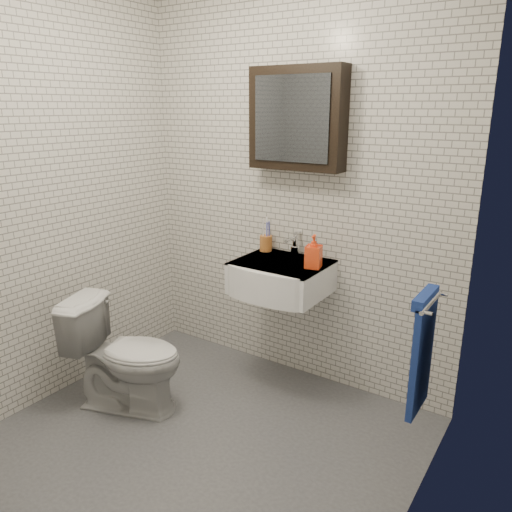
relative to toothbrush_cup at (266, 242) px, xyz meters
name	(u,v)px	position (x,y,z in m)	size (l,w,h in m)	color
ground	(199,442)	(0.16, -0.93, -0.90)	(2.20, 2.00, 0.01)	#494B50
room_shell	(189,175)	(0.16, -0.93, 0.56)	(2.22, 2.02, 2.51)	silver
washbasin	(278,278)	(0.21, -0.19, -0.15)	(0.55, 0.50, 0.20)	white
faucet	(294,246)	(0.21, 0.00, 0.01)	(0.06, 0.20, 0.15)	silver
mirror_cabinet	(297,119)	(0.21, 0.00, 0.79)	(0.60, 0.15, 0.60)	black
towel_rail	(423,348)	(1.21, -0.58, -0.18)	(0.09, 0.30, 0.58)	silver
toothbrush_cup	(266,242)	(0.00, 0.00, 0.00)	(0.10, 0.10, 0.23)	#B0662C
soap_bottle	(314,251)	(0.43, -0.15, 0.04)	(0.09, 0.09, 0.20)	orange
toilet	(126,355)	(-0.42, -0.89, -0.56)	(0.39, 0.68, 0.69)	silver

